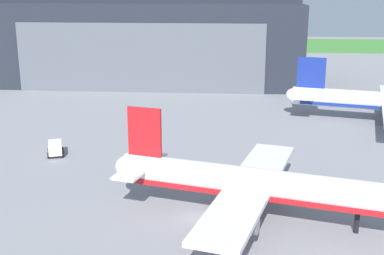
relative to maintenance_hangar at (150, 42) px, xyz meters
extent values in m
plane|color=gray|center=(19.27, -87.20, -10.97)|extent=(440.00, 440.00, 0.00)
cube|color=#428636|center=(19.27, 93.46, -10.93)|extent=(440.00, 56.00, 0.08)
cube|color=#232833|center=(0.00, 0.09, -0.14)|extent=(82.22, 33.03, 21.67)
cube|color=slate|center=(0.00, -16.57, -2.30)|extent=(62.49, 0.30, 17.33)
cube|color=#232833|center=(0.00, 0.09, 11.30)|extent=(82.22, 7.93, 1.20)
sphere|color=white|center=(35.77, -37.48, -6.67)|extent=(2.84, 2.84, 2.84)
cube|color=navy|center=(39.14, -38.33, -1.76)|extent=(5.57, 1.77, 6.18)
cube|color=white|center=(37.62, -40.78, -6.31)|extent=(5.03, 5.89, 0.28)
cube|color=white|center=(38.97, -35.45, -6.31)|extent=(5.03, 5.89, 0.28)
cylinder|color=silver|center=(26.14, -86.72, -6.69)|extent=(33.05, 12.04, 3.56)
sphere|color=silver|center=(10.07, -82.42, -6.69)|extent=(2.78, 2.78, 2.78)
cube|color=red|center=(26.14, -86.72, -7.67)|extent=(30.49, 11.38, 0.62)
cube|color=red|center=(12.64, -83.11, -1.88)|extent=(4.28, 1.50, 6.06)
cube|color=silver|center=(11.30, -85.54, -6.33)|extent=(4.18, 5.59, 0.28)
cube|color=silver|center=(12.70, -80.33, -6.33)|extent=(4.18, 5.59, 0.28)
cube|color=silver|center=(23.37, -94.49, -7.13)|extent=(8.89, 15.38, 0.56)
cube|color=silver|center=(27.62, -78.60, -7.13)|extent=(8.89, 15.38, 0.56)
cylinder|color=gray|center=(24.44, -93.58, -8.41)|extent=(3.78, 2.77, 1.96)
cylinder|color=gray|center=(28.09, -79.92, -8.41)|extent=(3.78, 2.77, 1.96)
cylinder|color=black|center=(37.06, -89.64, -9.72)|extent=(0.56, 0.56, 2.50)
cylinder|color=black|center=(24.37, -88.18, -9.72)|extent=(0.56, 0.56, 2.50)
cylinder|color=black|center=(25.34, -84.57, -9.72)|extent=(0.56, 0.56, 2.50)
cube|color=white|center=(-5.18, -65.55, -9.63)|extent=(2.34, 1.89, 1.73)
cube|color=white|center=(-4.56, -67.37, -9.63)|extent=(2.74, 3.07, 1.72)
cylinder|color=black|center=(-4.10, -65.31, -10.49)|extent=(0.55, 0.99, 0.95)
cylinder|color=black|center=(-6.19, -66.02, -10.49)|extent=(0.55, 0.99, 0.95)
cylinder|color=black|center=(-3.35, -67.49, -10.49)|extent=(0.55, 0.99, 0.95)
cylinder|color=black|center=(-5.44, -68.21, -10.49)|extent=(0.55, 0.99, 0.95)
camera|label=1|loc=(23.03, -141.24, 15.28)|focal=47.22mm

